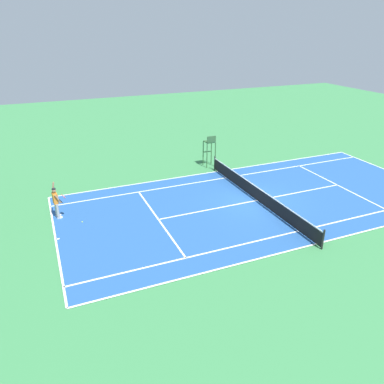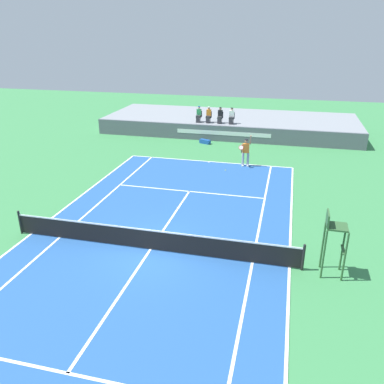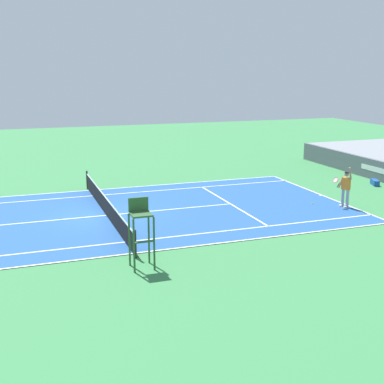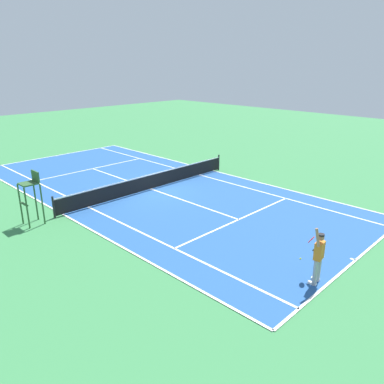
% 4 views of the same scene
% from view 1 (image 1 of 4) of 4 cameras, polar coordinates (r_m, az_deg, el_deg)
% --- Properties ---
extents(ground_plane, '(80.00, 80.00, 0.00)m').
position_cam_1_polar(ground_plane, '(23.54, 9.82, -1.34)').
color(ground_plane, '#387F47').
extents(court, '(11.08, 23.88, 0.03)m').
position_cam_1_polar(court, '(23.54, 9.82, -1.32)').
color(court, '#235193').
rests_on(court, ground).
extents(net, '(11.98, 0.10, 1.07)m').
position_cam_1_polar(net, '(23.33, 9.91, -0.18)').
color(net, black).
rests_on(net, ground).
extents(tennis_player, '(0.75, 0.71, 2.08)m').
position_cam_1_polar(tennis_player, '(22.10, -20.04, -1.42)').
color(tennis_player, '#9E9EA3').
rests_on(tennis_player, ground).
extents(tennis_ball, '(0.07, 0.07, 0.07)m').
position_cam_1_polar(tennis_ball, '(21.58, -16.41, -4.39)').
color(tennis_ball, '#D1E533').
rests_on(tennis_ball, ground).
extents(umpire_chair, '(0.77, 0.77, 2.44)m').
position_cam_1_polar(umpire_chair, '(28.58, 2.72, 6.94)').
color(umpire_chair, '#2D562D').
rests_on(umpire_chair, ground).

